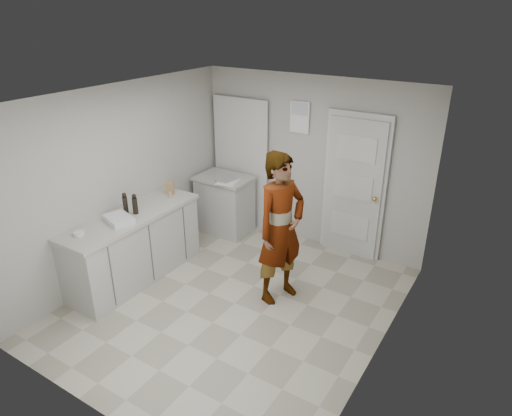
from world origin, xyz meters
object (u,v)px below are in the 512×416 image
Objects in this scene: person at (281,229)px; baking_dish at (119,219)px; spice_jar at (170,194)px; egg_bowl at (79,234)px; cake_mix_box at (170,188)px; oil_cruet_a at (135,204)px; oil_cruet_b at (125,203)px.

person reaches higher than baking_dish.
egg_bowl is at bearing -94.81° from spice_jar.
cake_mix_box is 0.42× the size of baking_dish.
oil_cruet_a is at bearing 126.42° from person.
spice_jar is 0.27× the size of oil_cruet_b.
oil_cruet_b is at bearing -112.23° from cake_mix_box.
cake_mix_box is at bearing 88.61° from egg_bowl.
person reaches higher than spice_jar.
oil_cruet_b reaches higher than cake_mix_box.
oil_cruet_a is 2.25× the size of egg_bowl.
oil_cruet_a reaches higher than baking_dish.
egg_bowl is (-1.90, -1.36, 0.01)m from person.
egg_bowl is (-0.11, -0.50, -0.01)m from baking_dish.
cake_mix_box is at bearing 96.03° from oil_cruet_a.
spice_jar reaches higher than egg_bowl.
cake_mix_box is at bearing 87.63° from oil_cruet_b.
spice_jar is 1.43m from egg_bowl.
baking_dish is at bearing -64.29° from oil_cruet_b.
oil_cruet_a is at bearing 89.05° from baking_dish.
cake_mix_box is at bearing 103.78° from person.
oil_cruet_a is 0.30m from baking_dish.
person is at bearing 18.63° from oil_cruet_b.
cake_mix_box is 0.79m from oil_cruet_b.
egg_bowl is at bearing 144.02° from person.
oil_cruet_b reaches higher than spice_jar.
oil_cruet_b is at bearing 127.05° from person.
spice_jar is 0.72m from oil_cruet_b.
spice_jar is (0.08, -0.09, -0.06)m from cake_mix_box.
oil_cruet_b is (-0.12, -0.70, 0.10)m from spice_jar.
oil_cruet_b is (-0.11, -0.06, 0.01)m from oil_cruet_a.
oil_cruet_a reaches higher than egg_bowl.
oil_cruet_b is at bearing 89.68° from egg_bowl.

